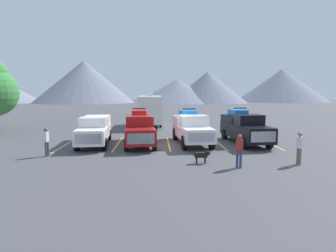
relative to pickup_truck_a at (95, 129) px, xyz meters
The scene contains 16 objects.
ground_plane 5.54m from the pickup_truck_a, ahead, with size 240.00×240.00×0.00m, color #47474C.
pickup_truck_a is the anchor object (origin of this frame).
pickup_truck_b 3.25m from the pickup_truck_a, ahead, with size 2.47×5.90×2.59m.
pickup_truck_c 7.01m from the pickup_truck_a, ahead, with size 2.53×5.94×2.54m.
pickup_truck_d 10.97m from the pickup_truck_a, ahead, with size 2.45×6.00×2.59m.
lot_stripe_a 2.36m from the pickup_truck_a, behind, with size 0.12×5.50×0.01m, color gold.
lot_stripe_b 1.96m from the pickup_truck_a, ahead, with size 0.12×5.50×0.01m, color gold.
lot_stripe_c 5.46m from the pickup_truck_a, ahead, with size 0.12×5.50×0.01m, color gold.
lot_stripe_d 9.13m from the pickup_truck_a, ahead, with size 0.12×5.50×0.01m, color gold.
lot_stripe_e 12.83m from the pickup_truck_a, ahead, with size 0.12×5.50×0.01m, color gold.
camper_trailer_a 11.10m from the pickup_truck_a, 69.82° to the left, with size 2.48×7.81×3.63m.
person_a 4.27m from the pickup_truck_a, 118.30° to the right, with size 0.26×0.36×1.70m.
person_b 10.93m from the pickup_truck_a, 38.45° to the right, with size 0.32×0.31×1.70m.
person_c 13.44m from the pickup_truck_a, 28.05° to the right, with size 0.24×0.38×1.72m.
dog 9.07m from the pickup_truck_a, 40.11° to the right, with size 0.94×0.30×0.71m.
mountain_ridge 82.88m from the pickup_truck_a, 92.52° to the left, with size 145.83×43.91×14.76m.
Camera 1 is at (-0.94, -19.47, 3.78)m, focal length 30.15 mm.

